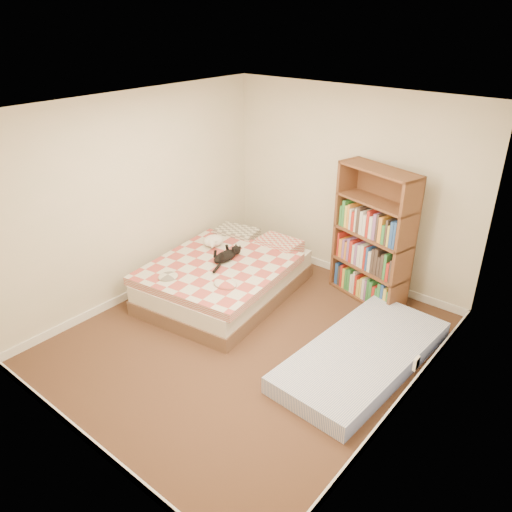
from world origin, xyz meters
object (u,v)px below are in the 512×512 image
Objects in this scene: bed at (228,276)px; white_dog at (213,241)px; black_cat at (227,255)px; floor_mattress at (363,356)px; bookshelf at (372,253)px.

bed is 0.54m from white_dog.
bed is 0.31m from black_cat.
bed is 3.58× the size of black_cat.
floor_mattress is 2.50m from white_dog.
floor_mattress is (0.61, -1.25, -0.51)m from bookshelf.
white_dog reaches higher than bed.
bed is 1.32× the size of bookshelf.
bookshelf is at bearing 39.03° from black_cat.
white_dog reaches higher than floor_mattress.
white_dog is at bearing 175.16° from floor_mattress.
black_cat reaches higher than bed.
bookshelf is 1.48m from floor_mattress.
black_cat is (-2.01, 0.15, 0.46)m from floor_mattress.
white_dog is at bearing 149.22° from bed.
black_cat is (-1.40, -1.10, -0.05)m from bookshelf.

